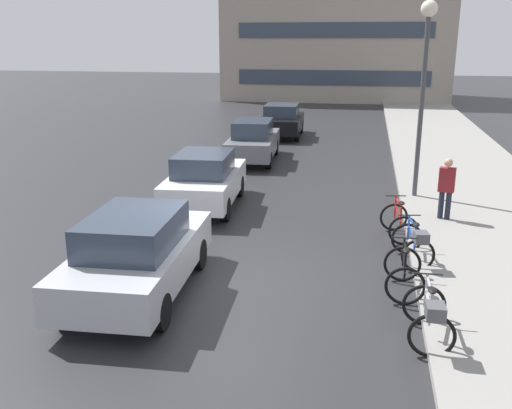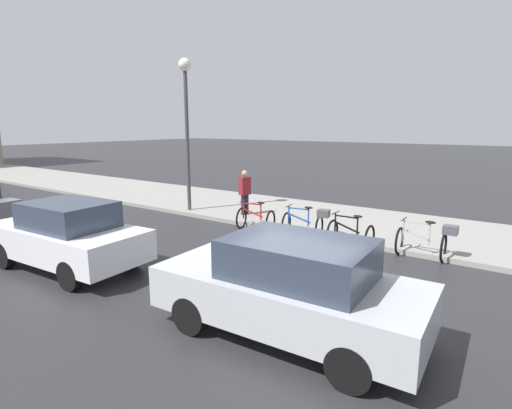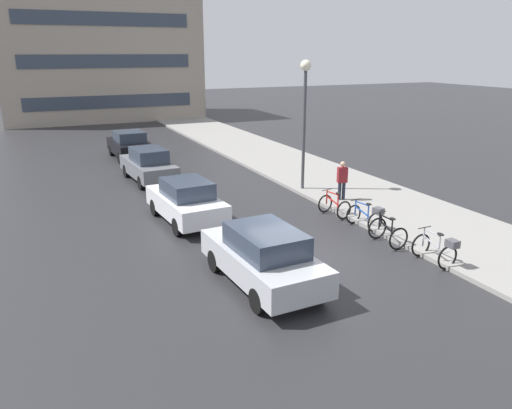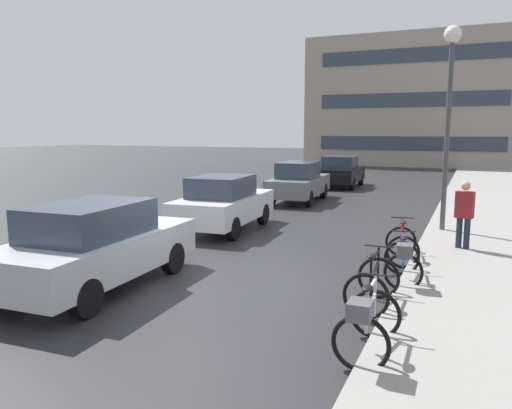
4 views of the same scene
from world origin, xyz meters
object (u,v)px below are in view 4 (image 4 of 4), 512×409
at_px(bicycle_second, 373,284).
at_px(car_grey, 299,182).
at_px(streetlamp, 450,88).
at_px(bicycle_farthest, 402,245).
at_px(car_white, 223,203).
at_px(bicycle_nearest, 367,322).
at_px(pedestrian, 464,213).
at_px(bicycle_third, 403,260).
at_px(car_silver, 95,245).
at_px(car_black, 340,171).

bearing_deg(bicycle_second, car_grey, 114.47).
bearing_deg(streetlamp, bicycle_farthest, -100.10).
xyz_separation_m(bicycle_farthest, car_white, (-5.39, 1.66, 0.41)).
height_order(bicycle_nearest, car_grey, car_grey).
relative_size(car_white, pedestrian, 2.38).
distance_m(car_white, streetlamp, 7.14).
xyz_separation_m(bicycle_second, bicycle_third, (0.29, 1.50, 0.08)).
bearing_deg(pedestrian, car_silver, -138.13).
relative_size(bicycle_farthest, car_white, 0.29).
bearing_deg(streetlamp, car_grey, 141.79).
bearing_deg(car_white, bicycle_nearest, -50.53).
bearing_deg(streetlamp, bicycle_third, -94.23).
relative_size(bicycle_nearest, bicycle_farthest, 1.16).
height_order(bicycle_farthest, pedestrian, pedestrian).
height_order(bicycle_nearest, car_black, car_black).
distance_m(car_black, pedestrian, 14.38).
bearing_deg(car_white, streetlamp, 17.94).
bearing_deg(car_grey, bicycle_third, -61.09).
height_order(car_grey, streetlamp, streetlamp).
relative_size(bicycle_second, bicycle_farthest, 0.95).
bearing_deg(bicycle_second, pedestrian, 74.50).
relative_size(car_silver, car_black, 1.08).
bearing_deg(bicycle_nearest, car_grey, 112.33).
distance_m(car_silver, car_white, 5.92).
bearing_deg(car_grey, bicycle_nearest, -67.67).
xyz_separation_m(bicycle_third, car_black, (-5.29, 16.05, 0.31)).
height_order(bicycle_second, car_black, car_black).
bearing_deg(bicycle_nearest, streetlamp, 87.39).
relative_size(car_grey, car_black, 1.09).
relative_size(bicycle_second, car_white, 0.27).
relative_size(car_silver, streetlamp, 0.77).
relative_size(bicycle_nearest, bicycle_third, 0.97).
height_order(bicycle_nearest, bicycle_farthest, bicycle_nearest).
xyz_separation_m(car_silver, pedestrian, (6.27, 5.62, 0.17)).
bearing_deg(bicycle_third, car_grey, 118.91).
height_order(bicycle_second, streetlamp, streetlamp).
bearing_deg(bicycle_nearest, car_white, 129.47).
distance_m(bicycle_second, car_silver, 5.11).
height_order(bicycle_third, car_grey, car_grey).
height_order(pedestrian, streetlamp, streetlamp).
relative_size(bicycle_farthest, car_silver, 0.27).
relative_size(bicycle_third, bicycle_farthest, 1.19).
bearing_deg(bicycle_third, bicycle_nearest, -90.08).
bearing_deg(streetlamp, car_black, 118.02).
bearing_deg(bicycle_second, bicycle_nearest, -81.61).
height_order(bicycle_second, bicycle_farthest, bicycle_second).
distance_m(bicycle_farthest, car_black, 15.17).
height_order(bicycle_third, pedestrian, pedestrian).
bearing_deg(pedestrian, bicycle_third, -107.63).
xyz_separation_m(bicycle_farthest, car_black, (-5.04, 14.30, 0.41)).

